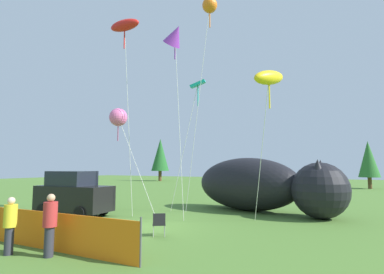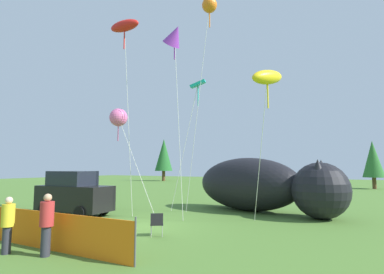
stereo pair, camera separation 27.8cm
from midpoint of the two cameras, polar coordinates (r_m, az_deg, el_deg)
name	(u,v)px [view 2 (the right image)]	position (r m, az deg, el deg)	size (l,w,h in m)	color
ground_plane	(138,227)	(13.66, -9.58, -16.52)	(120.00, 120.00, 0.00)	#4C752D
parked_car	(74,194)	(17.49, -21.14, -10.06)	(4.27, 2.15, 2.35)	black
folding_chair	(157,223)	(11.69, -6.02, -15.90)	(0.68, 0.68, 0.86)	black
inflatable_cat	(262,187)	(17.93, 13.56, -9.19)	(9.26, 4.90, 3.12)	black
safety_fence	(33,228)	(11.38, -27.36, -15.21)	(8.46, 0.24, 1.27)	orange
spectator_in_black_shirt	(8,222)	(10.79, -31.03, -13.78)	(0.37, 0.37, 1.68)	#2D2D38
spectator_in_grey_shirt	(47,222)	(9.97, -25.22, -14.42)	(0.39, 0.39, 1.79)	#2D2D38
kite_red_lizard	(125,27)	(17.66, -12.26, 19.84)	(1.89, 1.01, 10.53)	silver
kite_teal_diamond	(198,86)	(17.70, 1.54, 9.62)	(2.38, 1.12, 7.72)	silver
kite_orange_flower	(209,6)	(18.28, 3.80, 23.58)	(2.34, 1.11, 12.01)	silver
kite_pink_octopus	(119,118)	(16.93, -13.36, 3.62)	(2.87, 0.99, 5.79)	silver
kite_purple_delta	(175,36)	(16.63, -2.83, 18.66)	(1.64, 1.39, 10.17)	silver
kite_yellow_hero	(267,78)	(12.99, 14.76, 10.85)	(2.09, 3.33, 6.80)	silver
horizon_tree_west	(373,159)	(41.56, 31.37, -3.63)	(2.38, 2.38, 5.69)	brown
horizon_tree_mid	(164,155)	(56.02, -5.26, -3.44)	(3.26, 3.26, 7.79)	brown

